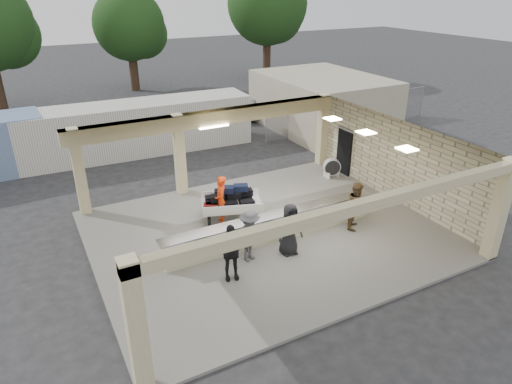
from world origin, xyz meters
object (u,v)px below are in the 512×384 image
passenger_c (250,236)px  car_white_a (266,107)px  car_dark (232,105)px  luggage_cart (230,201)px  baggage_handler (221,200)px  passenger_b (230,252)px  passenger_d (290,229)px  passenger_a (357,206)px  car_white_b (334,95)px  drum_fan (332,167)px  container_white (136,128)px  baggage_counter (273,227)px

passenger_c → car_white_a: size_ratio=0.33×
car_dark → luggage_cart: bearing=176.9°
baggage_handler → passenger_b: baggage_handler is taller
passenger_d → passenger_a: bearing=10.3°
car_white_b → drum_fan: bearing=168.5°
baggage_handler → container_white: size_ratio=0.15×
luggage_cart → drum_fan: size_ratio=2.96×
baggage_counter → passenger_d: size_ratio=4.54×
passenger_b → luggage_cart: bearing=81.2°
passenger_c → passenger_b: bearing=-165.4°
passenger_c → car_dark: size_ratio=0.38×
passenger_d → baggage_handler: bearing=114.7°
passenger_c → car_white_a: bearing=40.9°
passenger_c → car_white_b: bearing=27.7°
car_white_b → container_white: bearing=126.7°
baggage_counter → passenger_a: 3.21m
car_dark → passenger_a: bearing=-166.7°
luggage_cart → passenger_a: size_ratio=1.47×
passenger_b → passenger_c: 1.15m
passenger_d → car_white_a: (7.46, 14.94, -0.24)m
passenger_d → baggage_counter: bearing=95.2°
baggage_counter → luggage_cart: (-0.66, 2.13, 0.23)m
passenger_a → passenger_d: size_ratio=0.99×
luggage_cart → car_dark: 14.78m
passenger_a → passenger_c: size_ratio=1.00×
car_dark → container_white: container_white is taller
drum_fan → passenger_a: 4.81m
baggage_counter → car_white_a: size_ratio=1.52×
baggage_handler → car_dark: (6.82, 13.51, -0.26)m
luggage_cart → passenger_d: passenger_d is taller
luggage_cart → passenger_c: 2.99m
car_white_a → container_white: container_white is taller
baggage_handler → car_dark: baggage_handler is taller
passenger_c → drum_fan: bearing=15.8°
drum_fan → passenger_d: 6.99m
baggage_counter → car_white_b: (13.44, 14.40, 0.22)m
passenger_b → car_white_a: 18.16m
passenger_c → baggage_counter: bearing=12.4°
luggage_cart → car_white_a: bearing=74.4°
passenger_b → car_dark: 18.67m
luggage_cart → passenger_c: (-0.67, -2.91, 0.18)m
luggage_cart → car_white_a: size_ratio=0.49×
car_white_b → container_white: container_white is taller
baggage_handler → passenger_c: size_ratio=1.05×
car_white_a → container_white: bearing=127.8°
luggage_cart → passenger_d: (0.68, -3.16, 0.19)m
container_white → car_dark: bearing=30.4°
car_dark → baggage_handler: bearing=175.7°
passenger_b → car_white_b: passenger_b is taller
baggage_counter → car_dark: bearing=69.8°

